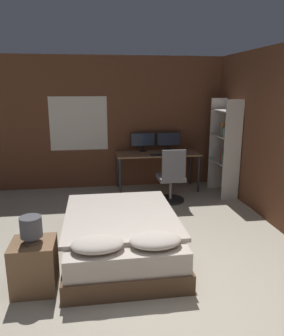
{
  "coord_description": "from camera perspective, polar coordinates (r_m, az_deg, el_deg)",
  "views": [
    {
      "loc": [
        -0.82,
        -2.57,
        2.1
      ],
      "look_at": [
        -0.04,
        2.76,
        0.75
      ],
      "focal_mm": 35.0,
      "sensor_mm": 36.0,
      "label": 1
    }
  ],
  "objects": [
    {
      "name": "bed",
      "position": [
        4.24,
        -3.6,
        -11.68
      ],
      "size": [
        1.4,
        1.97,
        0.59
      ],
      "color": "brown",
      "rests_on": "ground_plane"
    },
    {
      "name": "desk",
      "position": [
        6.7,
        2.75,
        1.93
      ],
      "size": [
        1.69,
        0.67,
        0.78
      ],
      "color": "#846042",
      "rests_on": "ground_plane"
    },
    {
      "name": "monitor_left",
      "position": [
        6.83,
        0.14,
        4.8
      ],
      "size": [
        0.51,
        0.16,
        0.38
      ],
      "color": "black",
      "rests_on": "desk"
    },
    {
      "name": "computer_mouse",
      "position": [
        6.52,
        5.54,
        2.46
      ],
      "size": [
        0.07,
        0.05,
        0.04
      ],
      "color": "black",
      "rests_on": "desk"
    },
    {
      "name": "monitor_right",
      "position": [
        6.93,
        4.64,
        4.89
      ],
      "size": [
        0.51,
        0.16,
        0.38
      ],
      "color": "black",
      "rests_on": "desk"
    },
    {
      "name": "keyboard",
      "position": [
        6.46,
        3.14,
        2.32
      ],
      "size": [
        0.38,
        0.13,
        0.02
      ],
      "color": "black",
      "rests_on": "desk"
    },
    {
      "name": "nightstand",
      "position": [
        3.75,
        -18.22,
        -15.87
      ],
      "size": [
        0.45,
        0.43,
        0.54
      ],
      "color": "brown",
      "rests_on": "ground_plane"
    },
    {
      "name": "wall_back",
      "position": [
        6.93,
        -1.59,
        7.85
      ],
      "size": [
        12.0,
        0.08,
        2.7
      ],
      "color": "brown",
      "rests_on": "ground_plane"
    },
    {
      "name": "office_chair",
      "position": [
        6.05,
        5.14,
        -2.2
      ],
      "size": [
        0.52,
        0.52,
        1.01
      ],
      "color": "black",
      "rests_on": "ground_plane"
    },
    {
      "name": "bookshelf",
      "position": [
        6.5,
        14.45,
        4.08
      ],
      "size": [
        0.33,
        0.79,
        1.87
      ],
      "color": "beige",
      "rests_on": "ground_plane"
    },
    {
      "name": "bedside_lamp",
      "position": [
        3.56,
        -18.77,
        -9.74
      ],
      "size": [
        0.22,
        0.22,
        0.28
      ],
      "color": "gray",
      "rests_on": "nightstand"
    },
    {
      "name": "ground_plane",
      "position": [
        3.42,
        8.06,
        -23.96
      ],
      "size": [
        20.0,
        20.0,
        0.0
      ],
      "primitive_type": "plane",
      "color": "#B2A893"
    }
  ]
}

